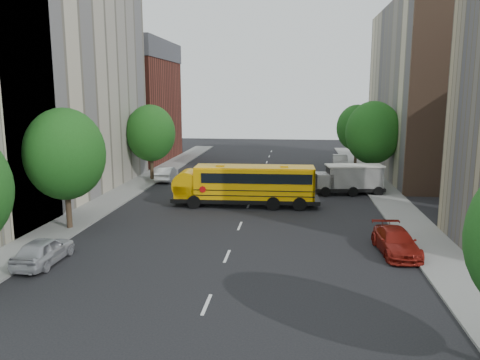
% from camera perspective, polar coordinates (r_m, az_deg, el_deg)
% --- Properties ---
extents(ground, '(120.00, 120.00, 0.00)m').
position_cam_1_polar(ground, '(33.44, 0.38, -4.69)').
color(ground, black).
rests_on(ground, ground).
extents(sidewalk_left, '(3.00, 80.00, 0.12)m').
position_cam_1_polar(sidewalk_left, '(40.95, -15.05, -2.15)').
color(sidewalk_left, slate).
rests_on(sidewalk_left, ground).
extents(sidewalk_right, '(3.00, 80.00, 0.12)m').
position_cam_1_polar(sidewalk_right, '(38.91, 18.33, -2.98)').
color(sidewalk_right, slate).
rests_on(sidewalk_right, ground).
extents(lane_markings, '(0.15, 64.00, 0.01)m').
position_cam_1_polar(lane_markings, '(43.13, 1.84, -1.24)').
color(lane_markings, silver).
rests_on(lane_markings, ground).
extents(building_left_cream, '(10.00, 26.00, 20.00)m').
position_cam_1_polar(building_left_cream, '(43.78, -23.27, 11.27)').
color(building_left_cream, '#BEB399').
rests_on(building_left_cream, ground).
extents(building_left_redbrick, '(10.00, 15.00, 13.00)m').
position_cam_1_polar(building_left_redbrick, '(63.87, -13.17, 8.16)').
color(building_left_redbrick, maroon).
rests_on(building_left_redbrick, ground).
extents(building_right_far, '(10.00, 22.00, 18.00)m').
position_cam_1_polar(building_right_far, '(54.06, 22.55, 9.94)').
color(building_right_far, beige).
rests_on(building_right_far, ground).
extents(building_right_sidewall, '(10.10, 0.30, 18.00)m').
position_cam_1_polar(building_right_sidewall, '(43.56, 26.47, 9.72)').
color(building_right_sidewall, brown).
rests_on(building_right_sidewall, ground).
extents(street_tree_1, '(5.12, 5.12, 7.90)m').
position_cam_1_polar(street_tree_1, '(31.85, -20.56, 2.97)').
color(street_tree_1, '#38281C').
rests_on(street_tree_1, ground).
extents(street_tree_2, '(4.99, 4.99, 7.71)m').
position_cam_1_polar(street_tree_2, '(48.49, -10.85, 5.63)').
color(street_tree_2, '#38281C').
rests_on(street_tree_2, ground).
extents(street_tree_4, '(5.25, 5.25, 8.10)m').
position_cam_1_polar(street_tree_4, '(46.83, 15.90, 5.56)').
color(street_tree_4, '#38281C').
rests_on(street_tree_4, ground).
extents(street_tree_5, '(4.86, 4.86, 7.51)m').
position_cam_1_polar(street_tree_5, '(58.71, 14.05, 6.19)').
color(street_tree_5, '#38281C').
rests_on(street_tree_5, ground).
extents(school_bus, '(11.65, 3.18, 3.26)m').
position_cam_1_polar(school_bus, '(36.76, 0.52, -0.40)').
color(school_bus, black).
rests_on(school_bus, ground).
extents(safari_truck, '(6.33, 2.99, 2.61)m').
position_cam_1_polar(safari_truck, '(42.27, 13.16, 0.15)').
color(safari_truck, black).
rests_on(safari_truck, ground).
extents(parked_car_0, '(1.71, 4.23, 1.44)m').
position_cam_1_polar(parked_car_0, '(26.59, -22.83, -7.93)').
color(parked_car_0, '#ADADB4').
rests_on(parked_car_0, ground).
extents(parked_car_1, '(1.74, 4.46, 1.45)m').
position_cam_1_polar(parked_car_1, '(48.28, -8.93, 0.76)').
color(parked_car_1, white).
rests_on(parked_car_1, ground).
extents(parked_car_3, '(2.29, 4.85, 1.37)m').
position_cam_1_polar(parked_car_3, '(27.47, 18.47, -7.14)').
color(parked_car_3, maroon).
rests_on(parked_car_3, ground).
extents(parked_car_4, '(1.76, 4.00, 1.34)m').
position_cam_1_polar(parked_car_4, '(45.74, 14.18, -0.03)').
color(parked_car_4, '#2E3B51').
rests_on(parked_car_4, ground).
extents(parked_car_5, '(1.90, 4.91, 1.60)m').
position_cam_1_polar(parked_car_5, '(56.96, 12.10, 2.19)').
color(parked_car_5, gray).
rests_on(parked_car_5, ground).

